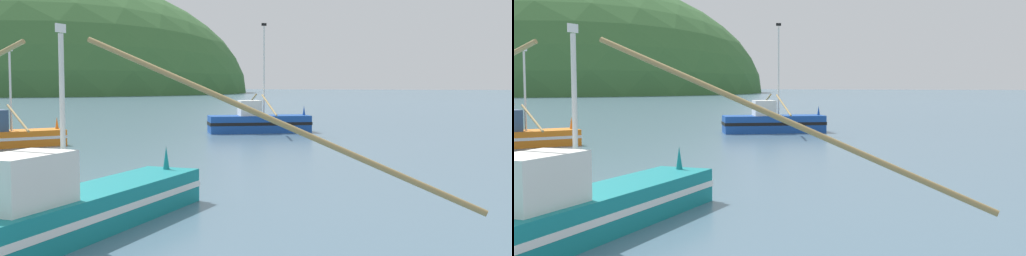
# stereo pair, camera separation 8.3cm
# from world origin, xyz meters

# --- Properties ---
(fishing_boat_blue) EXTENTS (7.62, 10.63, 7.84)m
(fishing_boat_blue) POSITION_xyz_m (-6.31, 38.11, 0.76)
(fishing_boat_blue) COLOR #19479E
(fishing_boat_blue) RESTS_ON ground
(fishing_boat_teal) EXTENTS (18.40, 11.42, 4.97)m
(fishing_boat_teal) POSITION_xyz_m (-3.22, 6.36, 0.66)
(fishing_boat_teal) COLOR #147F84
(fishing_boat_teal) RESTS_ON ground
(fishing_boat_orange) EXTENTS (7.68, 6.79, 5.55)m
(fishing_boat_orange) POSITION_xyz_m (-17.63, 24.52, 0.62)
(fishing_boat_orange) COLOR orange
(fishing_boat_orange) RESTS_ON ground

